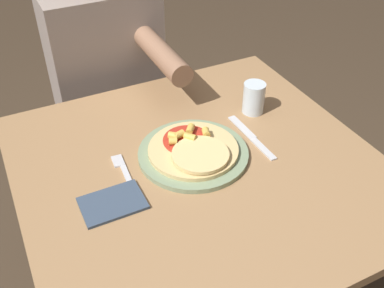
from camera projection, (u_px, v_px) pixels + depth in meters
The scene contains 8 objects.
dining_table at pixel (200, 200), 1.24m from camera, with size 0.91×0.90×0.77m.
plate at pixel (192, 154), 1.18m from camera, with size 0.29×0.29×0.01m.
pizza at pixel (193, 149), 1.17m from camera, with size 0.24×0.24×0.04m.
fork at pixel (125, 173), 1.13m from camera, with size 0.03×0.18×0.00m.
knife at pixel (252, 138), 1.24m from camera, with size 0.02×0.22×0.00m.
drinking_glass at pixel (254, 98), 1.32m from camera, with size 0.06×0.06×0.09m.
napkin at pixel (113, 203), 1.05m from camera, with size 0.15×0.10×0.01m.
person_diner at pixel (108, 74), 1.63m from camera, with size 0.38×0.52×1.22m.
Camera 1 is at (-0.41, -0.78, 1.53)m, focal length 42.00 mm.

